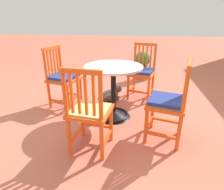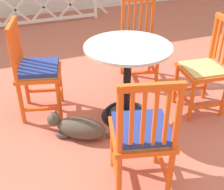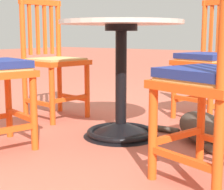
# 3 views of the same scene
# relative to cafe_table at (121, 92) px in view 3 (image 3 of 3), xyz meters

# --- Properties ---
(ground_plane) EXTENTS (24.00, 24.00, 0.00)m
(ground_plane) POSITION_rel_cafe_table_xyz_m (-0.10, -0.06, -0.28)
(ground_plane) COLOR #BC604C
(cafe_table) EXTENTS (0.76, 0.76, 0.73)m
(cafe_table) POSITION_rel_cafe_table_xyz_m (0.00, 0.00, 0.00)
(cafe_table) COLOR black
(cafe_table) RESTS_ON ground_plane
(orange_chair_by_planter) EXTENTS (0.45, 0.45, 0.91)m
(orange_chair_by_planter) POSITION_rel_cafe_table_xyz_m (0.74, -0.15, 0.15)
(orange_chair_by_planter) COLOR #EA5619
(orange_chair_by_planter) RESTS_ON ground_plane
(orange_chair_near_fence) EXTENTS (0.49, 0.49, 0.91)m
(orange_chair_near_fence) POSITION_rel_cafe_table_xyz_m (-0.74, 0.38, 0.16)
(orange_chair_near_fence) COLOR #EA5619
(orange_chair_near_fence) RESTS_ON ground_plane
(orange_chair_at_corner) EXTENTS (0.49, 0.49, 0.91)m
(orange_chair_at_corner) POSITION_rel_cafe_table_xyz_m (-0.25, -0.80, 0.16)
(orange_chair_at_corner) COLOR #EA5619
(orange_chair_at_corner) RESTS_ON ground_plane
(tabby_cat) EXTENTS (0.69, 0.42, 0.23)m
(tabby_cat) POSITION_rel_cafe_table_xyz_m (-0.52, -0.12, -0.19)
(tabby_cat) COLOR #4C4238
(tabby_cat) RESTS_ON ground_plane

